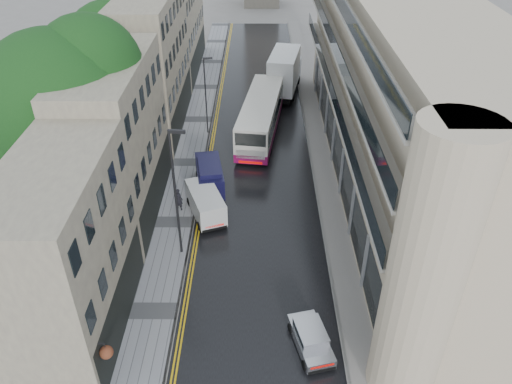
# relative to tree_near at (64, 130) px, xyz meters

# --- Properties ---
(road) EXTENTS (9.00, 85.00, 0.02)m
(road) POSITION_rel_tree_near_xyz_m (12.50, 7.50, -6.94)
(road) COLOR black
(road) RESTS_ON ground
(left_sidewalk) EXTENTS (2.70, 85.00, 0.12)m
(left_sidewalk) POSITION_rel_tree_near_xyz_m (6.65, 7.50, -6.89)
(left_sidewalk) COLOR gray
(left_sidewalk) RESTS_ON ground
(right_sidewalk) EXTENTS (1.80, 85.00, 0.12)m
(right_sidewalk) POSITION_rel_tree_near_xyz_m (17.90, 7.50, -6.89)
(right_sidewalk) COLOR slate
(right_sidewalk) RESTS_ON ground
(old_shop_row) EXTENTS (4.50, 56.00, 12.00)m
(old_shop_row) POSITION_rel_tree_near_xyz_m (3.05, 10.00, -0.95)
(old_shop_row) COLOR gray
(old_shop_row) RESTS_ON ground
(modern_block) EXTENTS (8.00, 40.00, 14.00)m
(modern_block) POSITION_rel_tree_near_xyz_m (22.80, 6.00, 0.05)
(modern_block) COLOR tan
(modern_block) RESTS_ON ground
(tree_near) EXTENTS (10.56, 10.56, 13.89)m
(tree_near) POSITION_rel_tree_near_xyz_m (0.00, 0.00, 0.00)
(tree_near) COLOR black
(tree_near) RESTS_ON ground
(tree_far) EXTENTS (9.24, 9.24, 12.46)m
(tree_far) POSITION_rel_tree_near_xyz_m (0.30, 13.00, -0.72)
(tree_far) COLOR black
(tree_far) RESTS_ON ground
(cream_bus) EXTENTS (4.53, 12.74, 3.40)m
(cream_bus) POSITION_rel_tree_near_xyz_m (10.97, 9.71, -5.23)
(cream_bus) COLOR beige
(cream_bus) RESTS_ON road
(white_lorry) EXTENTS (4.25, 9.28, 4.69)m
(white_lorry) POSITION_rel_tree_near_xyz_m (13.77, 21.01, -4.58)
(white_lorry) COLOR white
(white_lorry) RESTS_ON road
(silver_hatchback) EXTENTS (2.34, 3.78, 1.32)m
(silver_hatchback) POSITION_rel_tree_near_xyz_m (14.94, -12.82, -6.27)
(silver_hatchback) COLOR #A3A3A7
(silver_hatchback) RESTS_ON road
(white_van) EXTENTS (3.32, 4.81, 2.00)m
(white_van) POSITION_rel_tree_near_xyz_m (8.51, -1.54, -5.92)
(white_van) COLOR silver
(white_van) RESTS_ON road
(navy_van) EXTENTS (2.65, 4.95, 2.39)m
(navy_van) POSITION_rel_tree_near_xyz_m (8.20, 1.99, -5.73)
(navy_van) COLOR black
(navy_van) RESTS_ON road
(pedestrian) EXTENTS (0.74, 0.60, 1.76)m
(pedestrian) POSITION_rel_tree_near_xyz_m (6.77, 0.73, -5.94)
(pedestrian) COLOR black
(pedestrian) RESTS_ON left_sidewalk
(lamp_post_near) EXTENTS (1.01, 0.31, 8.83)m
(lamp_post_near) POSITION_rel_tree_near_xyz_m (7.55, -3.97, -2.41)
(lamp_post_near) COLOR black
(lamp_post_near) RESTS_ON left_sidewalk
(lamp_post_far) EXTENTS (0.82, 0.32, 7.10)m
(lamp_post_far) POSITION_rel_tree_near_xyz_m (7.80, 12.99, -3.27)
(lamp_post_far) COLOR black
(lamp_post_far) RESTS_ON left_sidewalk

